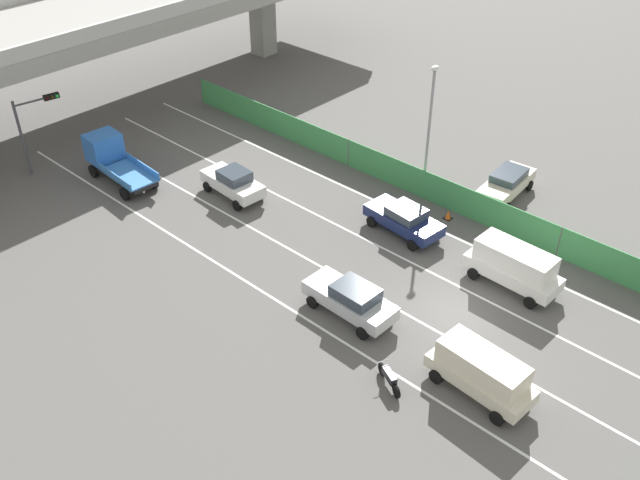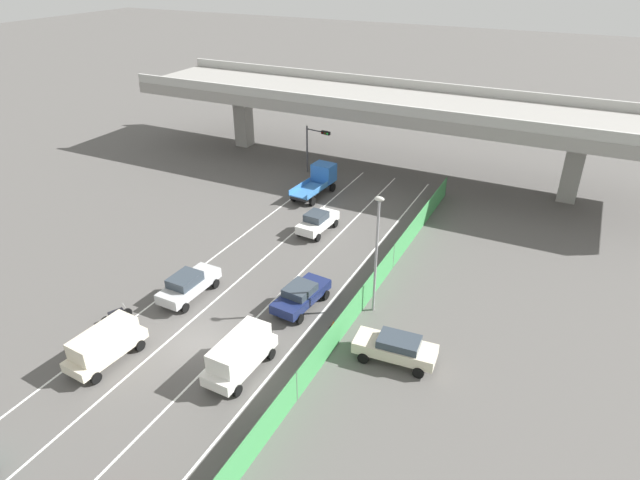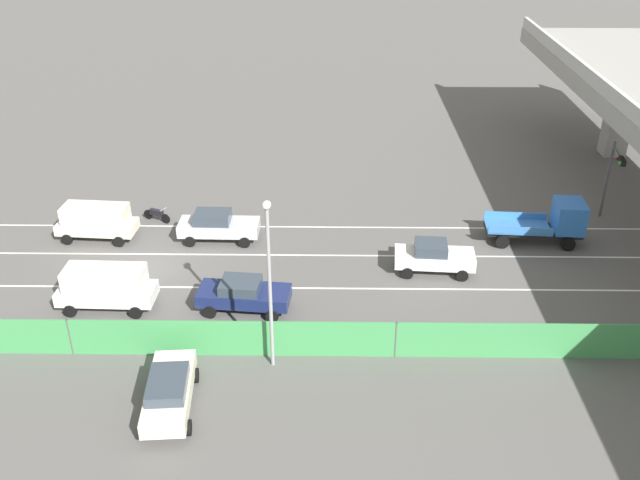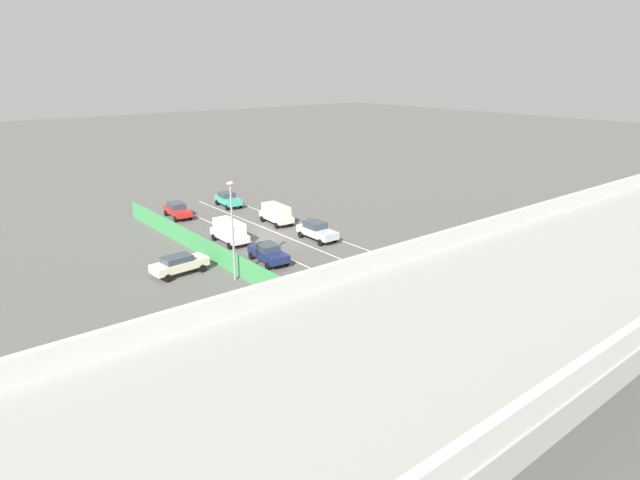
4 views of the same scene
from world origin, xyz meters
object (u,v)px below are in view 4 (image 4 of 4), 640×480
at_px(car_van_cream, 276,213).
at_px(car_taxi_teal, 228,199).
at_px(motorcycle, 310,222).
at_px(traffic_cone, 234,263).
at_px(car_sedan_navy, 268,252).
at_px(parked_sedan_cream, 179,264).
at_px(street_lamp, 232,223).
at_px(flatbed_truck_blue, 489,288).
at_px(car_sedan_red, 177,210).
at_px(car_van_white, 229,230).
at_px(traffic_light, 565,267).
at_px(car_sedan_silver, 317,230).
at_px(car_hatchback_white, 380,275).

bearing_deg(car_van_cream, car_taxi_teal, -88.35).
relative_size(motorcycle, traffic_cone, 3.24).
relative_size(car_sedan_navy, traffic_cone, 8.43).
distance_m(car_sedan_navy, car_taxi_teal, 20.55).
xyz_separation_m(parked_sedan_cream, street_lamp, (-2.88, 3.94, 3.86)).
xyz_separation_m(car_van_cream, flatbed_truck_blue, (0.06, 26.56, 0.12)).
height_order(car_sedan_red, car_taxi_teal, car_taxi_teal).
height_order(car_sedan_red, parked_sedan_cream, car_sedan_red).
bearing_deg(street_lamp, motorcycle, -149.47).
distance_m(car_taxi_teal, car_van_white, 14.32).
xyz_separation_m(car_van_cream, parked_sedan_cream, (14.51, 7.22, -0.28)).
height_order(car_sedan_red, traffic_light, traffic_light).
bearing_deg(car_van_white, car_sedan_silver, 147.93).
height_order(car_van_white, parked_sedan_cream, car_van_white).
distance_m(street_lamp, traffic_cone, 5.53).
xyz_separation_m(flatbed_truck_blue, motorcycle, (-2.34, -23.60, -0.86)).
relative_size(flatbed_truck_blue, parked_sedan_cream, 1.18).
bearing_deg(traffic_cone, flatbed_truck_blue, 118.97).
height_order(car_van_white, flatbed_truck_blue, flatbed_truck_blue).
xyz_separation_m(car_taxi_teal, flatbed_truck_blue, (-0.23, 36.44, 0.39)).
relative_size(car_hatchback_white, traffic_cone, 7.87).
xyz_separation_m(car_taxi_teal, motorcycle, (-2.57, 12.84, -0.47)).
xyz_separation_m(car_hatchback_white, traffic_cone, (6.60, -10.92, -0.68)).
bearing_deg(parked_sedan_cream, car_sedan_navy, 163.03).
bearing_deg(car_sedan_red, parked_sedan_cream, 65.85).
xyz_separation_m(flatbed_truck_blue, traffic_light, (-2.47, 3.95, 2.18)).
xyz_separation_m(car_van_white, traffic_light, (-9.63, 27.87, 2.24)).
height_order(car_hatchback_white, flatbed_truck_blue, flatbed_truck_blue).
bearing_deg(car_sedan_navy, traffic_cone, -20.73).
bearing_deg(car_van_white, car_hatchback_white, 102.49).
distance_m(flatbed_truck_blue, traffic_light, 5.14).
bearing_deg(flatbed_truck_blue, car_taxi_teal, -89.64).
distance_m(car_van_cream, car_sedan_silver, 7.11).
bearing_deg(traffic_light, car_van_cream, -85.49).
bearing_deg(car_van_white, flatbed_truck_blue, 106.67).
distance_m(car_sedan_navy, car_van_white, 6.79).
bearing_deg(car_sedan_navy, traffic_light, 114.75).
bearing_deg(street_lamp, car_sedan_navy, -158.01).
distance_m(flatbed_truck_blue, street_lamp, 19.56).
height_order(car_sedan_navy, car_hatchback_white, car_hatchback_white).
distance_m(car_van_cream, flatbed_truck_blue, 26.56).
bearing_deg(car_hatchback_white, car_sedan_silver, -105.86).
distance_m(car_taxi_teal, flatbed_truck_blue, 36.45).
relative_size(car_van_white, flatbed_truck_blue, 0.86).
bearing_deg(street_lamp, car_taxi_teal, -118.32).
bearing_deg(motorcycle, flatbed_truck_blue, 84.33).
height_order(car_van_cream, traffic_cone, car_van_cream).
height_order(car_sedan_red, motorcycle, car_sedan_red).
relative_size(car_sedan_silver, traffic_cone, 8.46).
height_order(car_sedan_navy, car_van_white, car_van_white).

